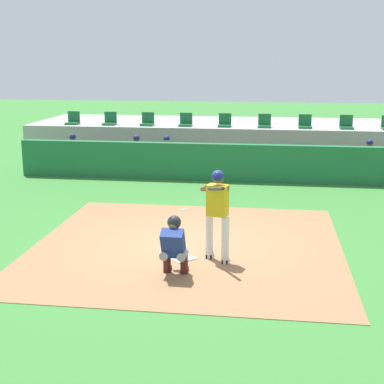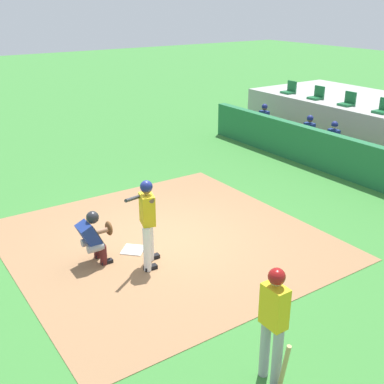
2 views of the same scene
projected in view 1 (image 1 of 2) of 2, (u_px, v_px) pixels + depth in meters
ground_plane at (187, 246)px, 11.74m from camera, size 80.00×80.00×0.00m
dirt_infield at (187, 246)px, 11.74m from camera, size 6.40×6.40×0.01m
home_plate at (181, 258)px, 10.96m from camera, size 0.62×0.62×0.02m
batter_at_plate at (217, 210)px, 10.63m from camera, size 0.61×0.85×1.80m
catcher_crouched at (174, 243)px, 10.02m from camera, size 0.49×1.62×1.13m
dugout_wall at (217, 162)px, 17.86m from camera, size 13.00×0.30×1.20m
dugout_bench at (220, 168)px, 18.91m from camera, size 11.80×0.44×0.45m
dugout_player_0 at (72, 152)px, 19.34m from camera, size 0.49×0.70×1.30m
dugout_player_1 at (136, 154)px, 19.04m from camera, size 0.49×0.70×1.30m
dugout_player_2 at (166, 154)px, 18.90m from camera, size 0.49×0.70×1.30m
dugout_player_3 at (369, 159)px, 18.00m from camera, size 0.49×0.70×1.30m
stands_platform at (228, 140)px, 22.07m from camera, size 15.00×4.40×1.40m
stadium_seat_0 at (73, 121)px, 21.19m from camera, size 0.46×0.46×0.48m
stadium_seat_1 at (110, 121)px, 20.99m from camera, size 0.46×0.46×0.48m
stadium_seat_2 at (147, 122)px, 20.80m from camera, size 0.46×0.46×0.48m
stadium_seat_3 at (186, 122)px, 20.60m from camera, size 0.46×0.46×0.48m
stadium_seat_4 at (225, 123)px, 20.41m from camera, size 0.46×0.46×0.48m
stadium_seat_5 at (264, 124)px, 20.22m from camera, size 0.46×0.46×0.48m
stadium_seat_6 at (305, 124)px, 20.02m from camera, size 0.46×0.46×0.48m
stadium_seat_7 at (346, 125)px, 19.83m from camera, size 0.46×0.46×0.48m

